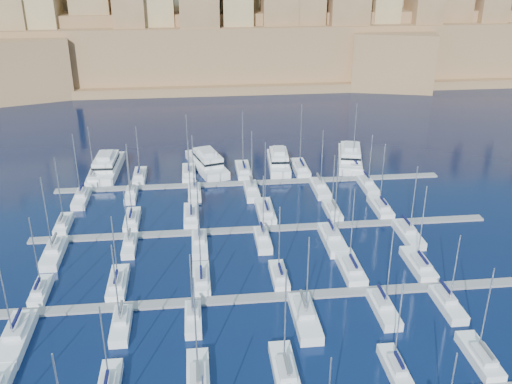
{
  "coord_description": "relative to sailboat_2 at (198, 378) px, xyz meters",
  "views": [
    {
      "loc": [
        -11.76,
        -82.54,
        48.62
      ],
      "look_at": [
        -1.93,
        6.0,
        9.46
      ],
      "focal_mm": 40.0,
      "sensor_mm": 36.0,
      "label": 1
    }
  ],
  "objects": [
    {
      "name": "sailboat_41",
      "position": [
        37.03,
        66.13,
        0.01
      ],
      "size": [
        2.82,
        9.38,
        16.01
      ],
      "color": "white",
      "rests_on": "ground"
    },
    {
      "name": "sailboat_45",
      "position": [
        12.16,
        55.0,
        -0.0
      ],
      "size": [
        2.8,
        9.32,
        14.29
      ],
      "color": "white",
      "rests_on": "ground"
    },
    {
      "name": "sailboat_46",
      "position": [
        26.74,
        54.87,
        -0.0
      ],
      "size": [
        2.88,
        9.6,
        14.07
      ],
      "color": "white",
      "rests_on": "ground"
    },
    {
      "name": "sailboat_2",
      "position": [
        0.0,
        0.0,
        0.0
      ],
      "size": [
        2.74,
        9.13,
        14.75
      ],
      "color": "white",
      "rests_on": "ground"
    },
    {
      "name": "sailboat_42",
      "position": [
        -22.76,
        55.13,
        0.0
      ],
      "size": [
        2.72,
        9.07,
        14.86
      ],
      "color": "white",
      "rests_on": "ground"
    },
    {
      "name": "pontoon_mid_far",
      "position": [
        12.75,
        38.55,
        -0.55
      ],
      "size": [
        84.0,
        2.0,
        0.4
      ],
      "primitive_type": "cube",
      "color": "slate",
      "rests_on": "ground"
    },
    {
      "name": "sailboat_47",
      "position": [
        37.25,
        55.28,
        -0.02
      ],
      "size": [
        2.63,
        8.76,
        12.51
      ],
      "color": "white",
      "rests_on": "ground"
    },
    {
      "name": "motor_yacht_b",
      "position": [
        3.36,
        70.55,
        0.98
      ],
      "size": [
        9.97,
        18.45,
        5.25
      ],
      "color": "white",
      "rests_on": "ground"
    },
    {
      "name": "sailboat_5",
      "position": [
        35.37,
        -0.13,
        -0.01
      ],
      "size": [
        2.66,
        8.86,
        13.6
      ],
      "color": "white",
      "rests_on": "ground"
    },
    {
      "name": "sailboat_17",
      "position": [
        35.99,
        22.38,
        0.0
      ],
      "size": [
        2.97,
        9.9,
        14.55
      ],
      "color": "white",
      "rests_on": "ground"
    },
    {
      "name": "sailboat_28",
      "position": [
        26.77,
        43.57,
        -0.03
      ],
      "size": [
        2.48,
        8.26,
        12.37
      ],
      "color": "white",
      "rests_on": "ground"
    },
    {
      "name": "motor_yacht_a",
      "position": [
        -19.47,
        70.53,
        0.98
      ],
      "size": [
        6.14,
        17.89,
        5.25
      ],
      "color": "white",
      "rests_on": "ground"
    },
    {
      "name": "sailboat_25",
      "position": [
        -11.59,
        43.87,
        -0.0
      ],
      "size": [
        2.66,
        8.86,
        14.62
      ],
      "color": "white",
      "rests_on": "ground"
    },
    {
      "name": "sailboat_27",
      "position": [
        13.76,
        44.63,
        0.01
      ],
      "size": [
        3.12,
        10.41,
        15.04
      ],
      "color": "white",
      "rests_on": "ground"
    },
    {
      "name": "sailboat_21",
      "position": [
        14.99,
        10.37,
        0.01
      ],
      "size": [
        3.18,
        10.61,
        14.03
      ],
      "color": "white",
      "rests_on": "ground"
    },
    {
      "name": "motor_yacht_c",
      "position": [
        20.01,
        69.39,
        0.98
      ],
      "size": [
        5.64,
        15.55,
        5.25
      ],
      "color": "white",
      "rests_on": "ground"
    },
    {
      "name": "sailboat_35",
      "position": [
        38.05,
        32.73,
        0.0
      ],
      "size": [
        2.96,
        9.88,
        14.26
      ],
      "color": "white",
      "rests_on": "ground"
    },
    {
      "name": "sailboat_30",
      "position": [
        -23.59,
        32.69,
        0.01
      ],
      "size": [
        2.99,
        9.96,
        15.01
      ],
      "color": "white",
      "rests_on": "ground"
    },
    {
      "name": "sailboat_38",
      "position": [
        -0.89,
        66.31,
        0.0
      ],
      "size": [
        2.93,
        9.76,
        14.58
      ],
      "color": "white",
      "rests_on": "ground"
    },
    {
      "name": "pontoon_far",
      "position": [
        12.75,
        60.55,
        -0.55
      ],
      "size": [
        84.0,
        2.0,
        0.4
      ],
      "primitive_type": "cube",
      "color": "slate",
      "rests_on": "ground"
    },
    {
      "name": "ground",
      "position": [
        12.75,
        28.55,
        -0.75
      ],
      "size": [
        600.0,
        600.0,
        0.0
      ],
      "primitive_type": "plane",
      "color": "black",
      "rests_on": "ground"
    },
    {
      "name": "sailboat_4",
      "position": [
        24.09,
        -0.78,
        -0.03
      ],
      "size": [
        2.26,
        7.54,
        12.75
      ],
      "color": "white",
      "rests_on": "ground"
    },
    {
      "name": "fortified_city",
      "position": [
        12.57,
        183.81,
        13.99
      ],
      "size": [
        460.0,
        108.95,
        59.52
      ],
      "color": "brown",
      "rests_on": "ground"
    },
    {
      "name": "sailboat_26",
      "position": [
        -0.48,
        44.22,
        0.01
      ],
      "size": [
        2.87,
        9.57,
        16.03
      ],
      "color": "white",
      "rests_on": "ground"
    },
    {
      "name": "sailboat_20",
      "position": [
        -0.47,
        11.86,
        -0.04
      ],
      "size": [
        2.28,
        7.59,
        11.5
      ],
      "color": "white",
      "rests_on": "ground"
    },
    {
      "name": "motor_yacht_d",
      "position": [
        37.39,
        70.51,
        0.98
      ],
      "size": [
        9.24,
        18.35,
        5.25
      ],
      "color": "white",
      "rests_on": "ground"
    },
    {
      "name": "sailboat_23",
      "position": [
        36.11,
        11.35,
        -0.02
      ],
      "size": [
        2.59,
        8.62,
        12.46
      ],
      "color": "white",
      "rests_on": "ground"
    },
    {
      "name": "sailboat_3",
      "position": [
        10.53,
        0.13,
        0.0
      ],
      "size": [
        2.82,
        9.39,
        14.93
      ],
      "color": "white",
      "rests_on": "ground"
    },
    {
      "name": "sailboat_31",
      "position": [
        -11.16,
        33.95,
        -0.04
      ],
      "size": [
        2.22,
        7.4,
        11.58
      ],
      "color": "white",
      "rests_on": "ground"
    },
    {
      "name": "sailboat_14",
      "position": [
        0.88,
        21.84,
        0.0
      ],
      "size": [
        2.64,
        8.81,
        15.26
      ],
      "color": "white",
      "rests_on": "ground"
    },
    {
      "name": "sailboat_22",
      "position": [
        26.55,
        11.2,
        -0.01
      ],
      "size": [
        2.68,
        8.92,
        14.08
      ],
      "color": "white",
      "rests_on": "ground"
    },
    {
      "name": "sailboat_40",
      "position": [
        24.69,
        66.62,
        0.02
      ],
      "size": [
        3.12,
        10.39,
        15.97
      ],
      "color": "white",
      "rests_on": "ground"
    },
    {
      "name": "sailboat_39",
      "position": [
        11.47,
        66.6,
        0.01
      ],
      "size": [
        3.11,
        10.35,
        14.73
      ],
      "color": "white",
      "rests_on": "ground"
    },
    {
      "name": "sailboat_24",
      "position": [
        -24.06,
        43.44,
        -0.01
      ],
      "size": [
        2.4,
        8.0,
        13.99
      ],
      "color": "white",
      "rests_on": "ground"
    },
    {
      "name": "sailboat_37",
      "position": [
        -11.81,
        65.87,
        -0.02
      ],
      "size": [
        2.66,
        8.87,
        12.49
      ],
      "color": "white",
      "rests_on": "ground"
    },
    {
      "name": "sailboat_15",
      "position": [
        13.01,
        21.42,
        -0.03
      ],
      "size": [
        2.39,
        7.96,
        12.72
      ],
      "color": "white",
      "rests_on": "ground"
    },
    {
      "name": "sailboat_32",
      "position": [
        0.84,
        33.28,
        -0.02
      ],
      "size": [
        2.63,
        8.76,
        13.1
      ],
      "color": "white",
      "rests_on": "ground"
    },
    {
      "name": "sailboat_36",
      "position": [
        -21.86,
        65.81,
        -0.02
      ],
      "size": [
        2.62,
        8.74,
        12.71
      ],
      "color": "white",
      "rests_on": "ground"
    },
    {
      "name": "sailboat_12",
      "position": [
        -23.11,
        21.23,
        -0.02
      ],
      "size": [
        2.27,
        7.56,
        13.0
      ],
      "color": "white",
      "rests_on": "ground"
    },
    {
      "name": "sailboat_13",
      "position": [
        -11.84,
        22.03,
        -0.02
      ],
      "size": [
        2.76,
        9.19,
        12.17
      ],
      "color": "white",
      "rests_on": "ground"
    },
    {
      "name": "sailboat_44",
      "position": [
        0.24,
        55.3,
        -0.01
      ],
      "size": [
        2.62,
        8.72,
        13.74
      ],
      "color": "white",
      "rests_on": "ground"
    },
    {
      "name": "sailboat_19",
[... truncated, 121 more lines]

